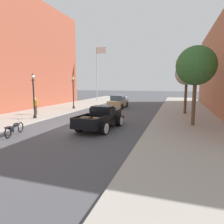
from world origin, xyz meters
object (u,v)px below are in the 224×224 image
object	(u,v)px
pedestrian_sidewalk_left	(35,105)
street_tree_nearest	(196,66)
hotrod_truck_black	(102,118)
flagpole	(98,67)
street_tree_second	(187,74)
street_lamp_near	(34,93)
car_background_tan	(118,102)
street_lamp_far	(73,90)
motorcycle_parked	(14,128)

from	to	relation	value
pedestrian_sidewalk_left	street_tree_nearest	size ratio (longest dim) A/B	0.29
hotrod_truck_black	pedestrian_sidewalk_left	world-z (taller)	pedestrian_sidewalk_left
flagpole	street_tree_second	world-z (taller)	flagpole
street_tree_second	hotrod_truck_black	bearing A→B (deg)	-125.94
hotrod_truck_black	street_lamp_near	bearing A→B (deg)	170.00
street_lamp_near	street_tree_nearest	bearing A→B (deg)	4.92
car_background_tan	street_tree_nearest	size ratio (longest dim) A/B	0.77
hotrod_truck_black	car_background_tan	distance (m)	11.90
pedestrian_sidewalk_left	street_lamp_far	size ratio (longest dim) A/B	0.43
car_background_tan	street_tree_second	distance (m)	9.43
street_lamp_near	street_tree_nearest	world-z (taller)	street_tree_nearest
hotrod_truck_black	motorcycle_parked	world-z (taller)	hotrod_truck_black
street_lamp_far	street_tree_second	xyz separation A→B (m)	(12.68, -0.14, 1.70)
street_lamp_near	street_lamp_far	bearing A→B (deg)	90.48
hotrod_truck_black	flagpole	distance (m)	20.36
car_background_tan	street_lamp_near	size ratio (longest dim) A/B	1.12
street_lamp_far	street_tree_nearest	xyz separation A→B (m)	(13.02, -5.92, 1.99)
hotrod_truck_black	motorcycle_parked	size ratio (longest dim) A/B	2.44
car_background_tan	street_tree_nearest	world-z (taller)	street_tree_nearest
street_lamp_near	motorcycle_parked	bearing A→B (deg)	-63.84
motorcycle_parked	street_tree_nearest	xyz separation A→B (m)	(10.65, 5.82, 3.94)
street_lamp_far	street_tree_second	world-z (taller)	street_tree_second
hotrod_truck_black	street_lamp_far	xyz separation A→B (m)	(-6.82, 8.23, 1.63)
street_lamp_far	flagpole	bearing A→B (deg)	94.57
street_tree_nearest	street_tree_second	xyz separation A→B (m)	(-0.34, 5.78, -0.29)
hotrod_truck_black	motorcycle_parked	xyz separation A→B (m)	(-4.45, -3.51, -0.31)
car_background_tan	street_tree_nearest	xyz separation A→B (m)	(8.39, -9.39, 3.61)
car_background_tan	street_tree_second	world-z (taller)	street_tree_second
hotrod_truck_black	street_tree_second	distance (m)	10.53
motorcycle_parked	street_lamp_near	size ratio (longest dim) A/B	0.54
hotrod_truck_black	car_background_tan	bearing A→B (deg)	100.61
street_lamp_far	street_tree_second	distance (m)	12.79
motorcycle_parked	flagpole	xyz separation A→B (m)	(-3.17, 21.72, 5.33)
car_background_tan	street_lamp_far	size ratio (longest dim) A/B	1.12
hotrod_truck_black	street_lamp_near	size ratio (longest dim) A/B	1.31
flagpole	hotrod_truck_black	bearing A→B (deg)	-67.30
motorcycle_parked	street_lamp_near	xyz separation A→B (m)	(-2.31, 4.71, 1.94)
motorcycle_parked	car_background_tan	xyz separation A→B (m)	(2.25, 15.21, 0.33)
motorcycle_parked	street_lamp_far	world-z (taller)	street_lamp_far
street_lamp_near	street_lamp_far	distance (m)	7.04
pedestrian_sidewalk_left	street_tree_nearest	world-z (taller)	street_tree_nearest
motorcycle_parked	street_tree_nearest	size ratio (longest dim) A/B	0.37
car_background_tan	street_tree_nearest	bearing A→B (deg)	-48.21
street_lamp_near	street_lamp_far	size ratio (longest dim) A/B	1.00
street_tree_nearest	street_lamp_far	bearing A→B (deg)	155.54
street_tree_nearest	street_tree_second	size ratio (longest dim) A/B	1.10
flagpole	pedestrian_sidewalk_left	bearing A→B (deg)	-91.41
hotrod_truck_black	pedestrian_sidewalk_left	size ratio (longest dim) A/B	3.05
flagpole	street_tree_nearest	xyz separation A→B (m)	(13.81, -15.90, -1.39)
car_background_tan	street_lamp_near	bearing A→B (deg)	-113.50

